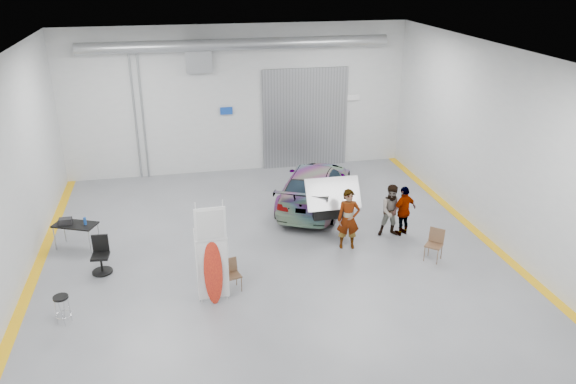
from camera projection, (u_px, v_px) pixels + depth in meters
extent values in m
plane|color=slate|center=(275.00, 261.00, 16.70)|extent=(16.00, 16.00, 0.00)
cube|color=silver|center=(3.00, 186.00, 14.22)|extent=(0.02, 16.00, 6.00)
cube|color=silver|center=(503.00, 150.00, 16.87)|extent=(0.02, 16.00, 6.00)
cube|color=silver|center=(238.00, 100.00, 22.76)|extent=(14.00, 0.02, 6.00)
cube|color=silver|center=(372.00, 348.00, 8.32)|extent=(14.00, 0.02, 6.00)
cube|color=silver|center=(273.00, 57.00, 14.38)|extent=(14.00, 16.00, 0.02)
cube|color=gray|center=(305.00, 118.00, 23.57)|extent=(3.60, 0.12, 4.20)
cube|color=gray|center=(198.00, 57.00, 21.71)|extent=(1.00, 0.50, 1.20)
cylinder|color=gray|center=(238.00, 44.00, 21.33)|extent=(11.90, 0.44, 0.44)
cube|color=#143FA4|center=(226.00, 111.00, 22.75)|extent=(0.50, 0.04, 0.30)
cube|color=white|center=(352.00, 97.00, 23.64)|extent=(0.70, 0.04, 0.25)
cylinder|color=gray|center=(143.00, 118.00, 22.17)|extent=(0.08, 0.08, 5.00)
cylinder|color=gray|center=(135.00, 118.00, 22.11)|extent=(0.08, 0.08, 5.00)
cube|color=#E5A50C|center=(30.00, 286.00, 15.40)|extent=(0.30, 16.00, 0.01)
cube|color=#E5A50C|center=(484.00, 239.00, 17.99)|extent=(0.30, 16.00, 0.01)
imported|color=silver|center=(315.00, 185.00, 20.23)|extent=(4.10, 5.59, 1.50)
imported|color=#9A6C54|center=(348.00, 219.00, 17.13)|extent=(0.77, 0.57, 1.93)
imported|color=#496687|center=(392.00, 211.00, 17.92)|extent=(0.95, 0.79, 1.75)
imported|color=#9F6D35|center=(404.00, 211.00, 18.01)|extent=(1.05, 0.73, 1.68)
cube|color=white|center=(213.00, 269.00, 14.39)|extent=(0.81, 0.06, 1.72)
ellipsoid|color=#F43F15|center=(213.00, 272.00, 14.34)|extent=(0.49, 0.24, 1.81)
cube|color=white|center=(210.00, 224.00, 13.88)|extent=(0.78, 0.05, 0.91)
cylinder|color=white|center=(198.00, 254.00, 14.15)|extent=(0.02, 0.02, 2.87)
cylinder|color=white|center=(225.00, 252.00, 14.27)|extent=(0.02, 0.02, 2.87)
cube|color=brown|center=(233.00, 276.00, 15.08)|extent=(0.51, 0.50, 0.04)
cube|color=brown|center=(231.00, 265.00, 15.16)|extent=(0.43, 0.19, 0.40)
cube|color=brown|center=(434.00, 245.00, 16.57)|extent=(0.63, 0.63, 0.04)
cube|color=brown|center=(432.00, 235.00, 16.66)|extent=(0.40, 0.38, 0.44)
cylinder|color=black|center=(61.00, 297.00, 13.60)|extent=(0.37, 0.37, 0.05)
torus|color=silver|center=(64.00, 315.00, 13.79)|extent=(0.39, 0.39, 0.02)
cylinder|color=gray|center=(55.00, 242.00, 16.96)|extent=(0.03, 0.03, 0.78)
cylinder|color=gray|center=(96.00, 239.00, 17.19)|extent=(0.03, 0.03, 0.78)
cylinder|color=gray|center=(58.00, 234.00, 17.45)|extent=(0.03, 0.03, 0.78)
cylinder|color=gray|center=(98.00, 231.00, 17.67)|extent=(0.03, 0.03, 0.78)
cube|color=black|center=(75.00, 225.00, 17.16)|extent=(1.44, 1.11, 0.04)
cylinder|color=#1B49A3|center=(85.00, 221.00, 17.07)|extent=(0.09, 0.09, 0.24)
cube|color=black|center=(65.00, 221.00, 17.11)|extent=(0.38, 0.24, 0.19)
cylinder|color=black|center=(103.00, 271.00, 16.06)|extent=(0.58, 0.58, 0.04)
cylinder|color=black|center=(101.00, 264.00, 15.97)|extent=(0.06, 0.06, 0.50)
cube|color=black|center=(100.00, 256.00, 15.87)|extent=(0.51, 0.51, 0.07)
cube|color=black|center=(100.00, 243.00, 15.96)|extent=(0.46, 0.10, 0.52)
cube|color=silver|center=(333.00, 190.00, 17.82)|extent=(1.75, 1.06, 0.04)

